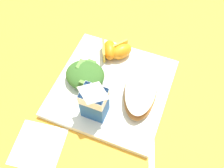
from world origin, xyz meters
TOP-DOWN VIEW (x-y plane):
  - ground at (0.00, 0.00)m, footprint 3.00×3.00m
  - white_plate at (0.00, 0.00)m, footprint 0.28×0.28m
  - cheesy_pizza_bread at (-0.07, -0.01)m, footprint 0.11×0.18m
  - green_salad_pile at (0.07, 0.01)m, footprint 0.10×0.09m
  - milk_carton at (0.01, 0.08)m, footprint 0.06×0.05m
  - orange_wedge_front at (0.01, -0.10)m, footprint 0.07×0.07m
  - orange_wedge_middle at (0.04, -0.09)m, footprint 0.06×0.07m
  - paper_napkin at (0.10, 0.20)m, footprint 0.12×0.12m

SIDE VIEW (x-z plane):
  - ground at x=0.00m, z-range 0.00..0.00m
  - paper_napkin at x=0.10m, z-range 0.00..0.00m
  - white_plate at x=0.00m, z-range 0.00..0.02m
  - cheesy_pizza_bread at x=-0.07m, z-range 0.02..0.05m
  - orange_wedge_front at x=0.01m, z-range 0.02..0.06m
  - orange_wedge_middle at x=0.04m, z-range 0.02..0.06m
  - green_salad_pile at x=0.07m, z-range 0.02..0.06m
  - milk_carton at x=0.01m, z-range 0.02..0.13m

